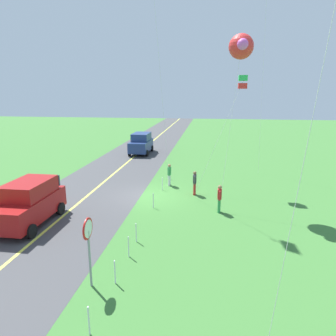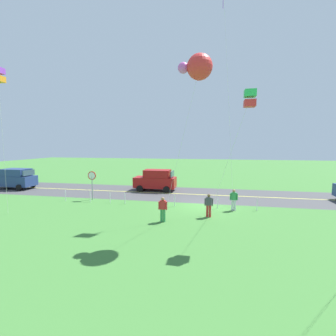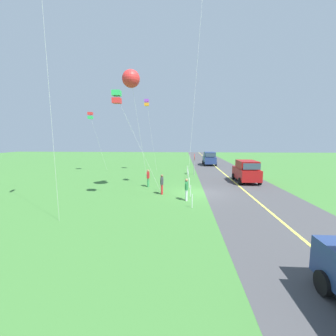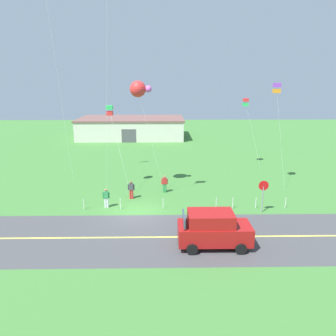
# 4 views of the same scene
# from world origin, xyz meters

# --- Properties ---
(ground_plane) EXTENTS (120.00, 120.00, 0.10)m
(ground_plane) POSITION_xyz_m (0.00, 0.00, -0.05)
(ground_plane) COLOR #3D7533
(asphalt_road) EXTENTS (120.00, 7.00, 0.00)m
(asphalt_road) POSITION_xyz_m (0.00, -4.00, 0.00)
(asphalt_road) COLOR #424244
(asphalt_road) RESTS_ON ground
(road_centre_stripe) EXTENTS (120.00, 0.16, 0.00)m
(road_centre_stripe) POSITION_xyz_m (0.00, -4.00, 0.01)
(road_centre_stripe) COLOR #E5E04C
(road_centre_stripe) RESTS_ON asphalt_road
(car_suv_foreground) EXTENTS (4.40, 2.12, 2.24)m
(car_suv_foreground) POSITION_xyz_m (5.06, -5.19, 1.15)
(car_suv_foreground) COLOR maroon
(car_suv_foreground) RESTS_ON ground
(car_parked_east_far) EXTENTS (4.40, 2.12, 2.24)m
(car_parked_east_far) POSITION_xyz_m (20.75, -3.22, 1.15)
(car_parked_east_far) COLOR navy
(car_parked_east_far) RESTS_ON ground
(stop_sign) EXTENTS (0.76, 0.08, 2.56)m
(stop_sign) POSITION_xyz_m (9.64, -0.10, 1.80)
(stop_sign) COLOR gray
(stop_sign) RESTS_ON ground
(person_adult_near) EXTENTS (0.58, 0.22, 1.60)m
(person_adult_near) POSITION_xyz_m (-2.49, 1.04, 0.86)
(person_adult_near) COLOR silver
(person_adult_near) RESTS_ON ground
(person_adult_companion) EXTENTS (0.58, 0.22, 1.60)m
(person_adult_companion) POSITION_xyz_m (-0.68, 2.97, 0.86)
(person_adult_companion) COLOR red
(person_adult_companion) RESTS_ON ground
(person_child_watcher) EXTENTS (0.58, 0.22, 1.60)m
(person_child_watcher) POSITION_xyz_m (2.18, 4.51, 0.86)
(person_child_watcher) COLOR #338C4C
(person_child_watcher) RESTS_ON ground
(kite_blue_mid) EXTENTS (2.30, 3.21, 7.71)m
(kite_blue_mid) POSITION_xyz_m (-2.69, 5.88, 7.25)
(kite_blue_mid) COLOR silver
(kite_blue_mid) RESTS_ON ground
(kite_yellow_high) EXTENTS (2.98, 1.64, 9.82)m
(kite_yellow_high) POSITION_xyz_m (-0.03, 5.44, 9.12)
(kite_yellow_high) COLOR silver
(kite_yellow_high) RESTS_ON ground
(kite_pink_drift) EXTENTS (1.48, 1.42, 9.62)m
(kite_pink_drift) POSITION_xyz_m (12.18, 6.12, 9.16)
(kite_pink_drift) COLOR silver
(kite_pink_drift) RESTS_ON ground
(kite_orange_near) EXTENTS (2.18, 1.63, 7.92)m
(kite_orange_near) POSITION_xyz_m (11.40, 13.47, 7.47)
(kite_orange_near) COLOR silver
(kite_orange_near) RESTS_ON ground
(fence_post_0) EXTENTS (0.05, 0.05, 0.90)m
(fence_post_0) POSITION_xyz_m (-4.22, 0.70, 0.45)
(fence_post_0) COLOR silver
(fence_post_0) RESTS_ON ground
(fence_post_1) EXTENTS (0.05, 0.05, 0.90)m
(fence_post_1) POSITION_xyz_m (-1.34, 0.70, 0.45)
(fence_post_1) COLOR silver
(fence_post_1) RESTS_ON ground
(fence_post_2) EXTENTS (0.05, 0.05, 0.90)m
(fence_post_2) POSITION_xyz_m (2.04, 0.70, 0.45)
(fence_post_2) COLOR silver
(fence_post_2) RESTS_ON ground
(fence_post_3) EXTENTS (0.05, 0.05, 0.90)m
(fence_post_3) POSITION_xyz_m (6.25, 0.70, 0.45)
(fence_post_3) COLOR silver
(fence_post_3) RESTS_ON ground
(fence_post_4) EXTENTS (0.05, 0.05, 0.90)m
(fence_post_4) POSITION_xyz_m (7.57, 0.70, 0.45)
(fence_post_4) COLOR silver
(fence_post_4) RESTS_ON ground
(fence_post_5) EXTENTS (0.05, 0.05, 0.90)m
(fence_post_5) POSITION_xyz_m (9.40, 0.70, 0.45)
(fence_post_5) COLOR silver
(fence_post_5) RESTS_ON ground
(fence_post_6) EXTENTS (0.05, 0.05, 0.90)m
(fence_post_6) POSITION_xyz_m (11.78, 0.70, 0.45)
(fence_post_6) COLOR silver
(fence_post_6) RESTS_ON ground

